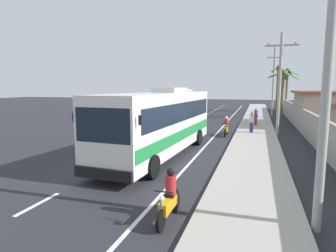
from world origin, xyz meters
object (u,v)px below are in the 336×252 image
Objects in this scene: pedestrian_near_kerb at (256,116)px; utility_pole_far at (273,80)px; pedestrian_midwalk at (252,122)px; coach_bus_foreground at (161,120)px; palm_third at (283,86)px; motorcycle_trailing at (226,128)px; palm_nearest at (287,82)px; coach_bus_far_lane at (188,102)px; motorcycle_beside_bus at (169,199)px; palm_second at (278,82)px; utility_pole_mid at (280,82)px; utility_pole_nearest at (331,28)px.

pedestrian_near_kerb is 12.17m from utility_pole_far.
coach_bus_foreground is at bearing -141.58° from pedestrian_midwalk.
coach_bus_foreground is at bearing -110.00° from palm_third.
motorcycle_trailing is 1.17× the size of pedestrian_near_kerb.
palm_nearest is (4.26, 18.74, 3.63)m from pedestrian_near_kerb.
palm_nearest is at bearing 82.65° from palm_third.
coach_bus_far_lane is 6.87× the size of pedestrian_near_kerb.
motorcycle_trailing is at bearing 90.04° from motorcycle_beside_bus.
pedestrian_midwalk is 24.08m from palm_nearest.
palm_third is (0.07, -8.59, -0.55)m from palm_second.
palm_second is (5.02, 22.70, 3.95)m from motorcycle_trailing.
coach_bus_foreground is 22.11m from coach_bus_far_lane.
utility_pole_far reaches higher than pedestrian_midwalk.
palm_second is at bearing 87.08° from utility_pole_mid.
utility_pole_nearest reaches higher than utility_pole_mid.
motorcycle_beside_bus is at bearing -120.65° from pedestrian_midwalk.
motorcycle_trailing is 25.98m from palm_nearest.
palm_third is at bearing 70.00° from coach_bus_foreground.
utility_pole_far reaches higher than motorcycle_beside_bus.
coach_bus_far_lane is 1.24× the size of utility_pole_far.
utility_pole_nearest is at bearing -92.10° from palm_third.
palm_third is at bearing -89.53° from palm_second.
utility_pole_mid reaches higher than motorcycle_trailing.
utility_pole_far is (0.25, 16.12, 0.51)m from utility_pole_mid.
coach_bus_foreground is at bearing -80.18° from coach_bus_far_lane.
motorcycle_beside_bus is (2.86, -7.60, -1.37)m from coach_bus_foreground.
utility_pole_nearest is 1.12× the size of utility_pole_far.
palm_second is at bearing 82.49° from motorcycle_beside_bus.
utility_pole_nearest is 39.67m from palm_nearest.
motorcycle_trailing is at bearing -160.76° from utility_pole_mid.
coach_bus_far_lane is 15.24m from pedestrian_midwalk.
palm_nearest is 10.83m from palm_third.
pedestrian_near_kerb is at bearing -42.02° from coach_bus_far_lane.
palm_nearest is at bearing 86.47° from utility_pole_nearest.
utility_pole_mid is at bearing -95.19° from palm_third.
coach_bus_foreground is 33.97m from palm_nearest.
utility_pole_nearest is at bearing -90.27° from utility_pole_far.
pedestrian_midwalk is at bearing -9.84° from pedestrian_near_kerb.
utility_pole_nearest is at bearing 8.11° from motorcycle_beside_bus.
pedestrian_near_kerb is (8.84, -7.96, -0.86)m from coach_bus_far_lane.
utility_pole_mid is at bearing 76.76° from motorcycle_beside_bus.
motorcycle_trailing is at bearing -104.62° from palm_nearest.
palm_second is at bearing 88.49° from utility_pole_nearest.
utility_pole_far is at bearing -99.10° from palm_second.
coach_bus_foreground is 1.30× the size of utility_pole_far.
utility_pole_far is 7.69m from palm_nearest.
pedestrian_near_kerb is 21.37m from utility_pole_nearest.
pedestrian_near_kerb is at bearing 70.03° from motorcycle_trailing.
pedestrian_near_kerb is 0.28× the size of palm_third.
palm_second is (5.01, 38.02, 3.95)m from motorcycle_beside_bus.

